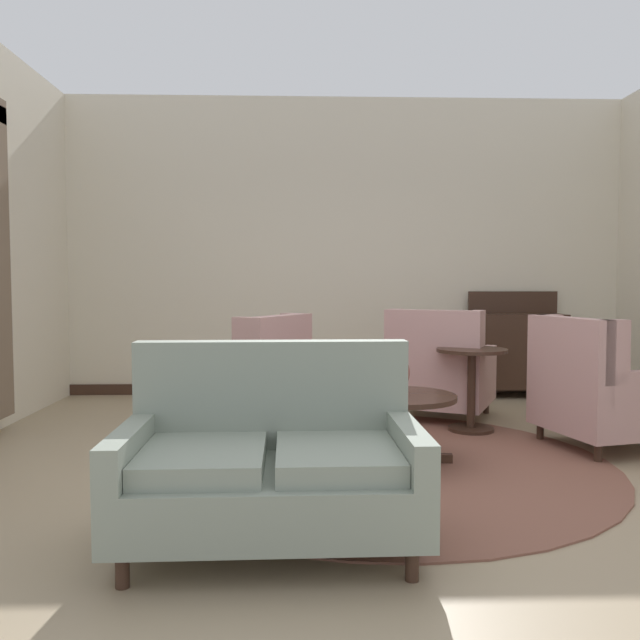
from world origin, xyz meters
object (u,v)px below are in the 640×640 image
at_px(settee, 271,464).
at_px(coffee_table, 401,409).
at_px(porcelain_vase, 398,371).
at_px(armchair_far_left, 253,385).
at_px(sideboard, 517,350).
at_px(armchair_beside_settee, 601,394).
at_px(side_table, 471,381).
at_px(armchair_back_corner, 440,373).

bearing_deg(settee, coffee_table, 57.34).
xyz_separation_m(porcelain_vase, settee, (-0.82, -1.38, -0.26)).
distance_m(porcelain_vase, settee, 1.63).
distance_m(armchair_far_left, sideboard, 3.32).
distance_m(porcelain_vase, armchair_far_left, 1.39).
relative_size(porcelain_vase, settee, 0.27).
height_order(armchair_beside_settee, side_table, armchair_beside_settee).
bearing_deg(armchair_back_corner, porcelain_vase, 92.85).
height_order(settee, armchair_back_corner, armchair_back_corner).
relative_size(settee, sideboard, 1.22).
height_order(coffee_table, armchair_beside_settee, armchair_beside_settee).
bearing_deg(sideboard, armchair_back_corner, -133.57).
xyz_separation_m(armchair_far_left, sideboard, (2.81, 1.76, 0.10)).
bearing_deg(coffee_table, settee, -121.65).
height_order(armchair_back_corner, sideboard, sideboard).
height_order(porcelain_vase, settee, settee).
bearing_deg(sideboard, side_table, -119.79).
xyz_separation_m(settee, armchair_far_left, (-0.24, 2.24, 0.03)).
distance_m(armchair_beside_settee, armchair_far_left, 2.73).
relative_size(armchair_far_left, sideboard, 0.98).
xyz_separation_m(coffee_table, armchair_far_left, (-1.09, 0.86, 0.04)).
relative_size(coffee_table, armchair_beside_settee, 0.71).
bearing_deg(armchair_beside_settee, settee, 111.67).
xyz_separation_m(coffee_table, sideboard, (1.72, 2.62, 0.14)).
xyz_separation_m(armchair_beside_settee, sideboard, (0.13, 2.27, 0.10)).
bearing_deg(side_table, armchair_beside_settee, -34.34).
bearing_deg(armchair_beside_settee, porcelain_vase, 88.65).
bearing_deg(armchair_far_left, sideboard, 152.32).
height_order(porcelain_vase, sideboard, sideboard).
xyz_separation_m(armchair_beside_settee, side_table, (-0.84, 0.57, 0.01)).
xyz_separation_m(coffee_table, side_table, (0.75, 0.93, 0.05)).
distance_m(armchair_beside_settee, sideboard, 2.27).
distance_m(settee, armchair_back_corner, 3.17).
bearing_deg(armchair_beside_settee, sideboard, -17.01).
distance_m(porcelain_vase, sideboard, 3.15).
height_order(porcelain_vase, armchair_beside_settee, armchair_beside_settee).
relative_size(coffee_table, settee, 0.54).
height_order(armchair_back_corner, side_table, armchair_back_corner).
bearing_deg(sideboard, armchair_far_left, -147.90).
distance_m(settee, armchair_far_left, 2.25).
distance_m(coffee_table, settee, 1.62).
xyz_separation_m(coffee_table, porcelain_vase, (-0.03, -0.00, 0.27)).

